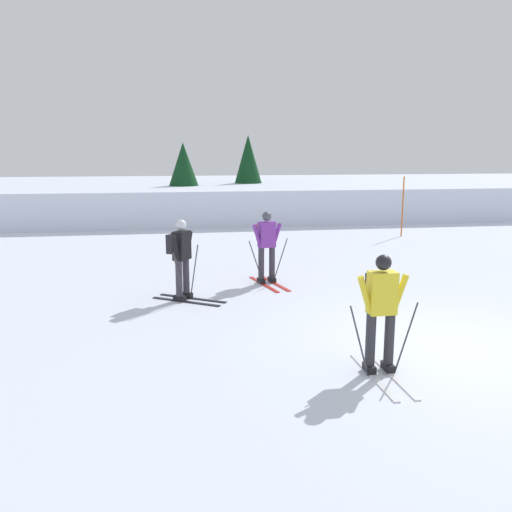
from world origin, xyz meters
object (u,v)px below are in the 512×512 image
(conifer_far_right, at_px, (183,172))
(skier_black, at_px, (181,255))
(skier_purple, at_px, (266,243))
(skier_yellow, at_px, (381,307))
(trail_marker_pole, at_px, (403,207))
(conifer_far_left, at_px, (248,169))

(conifer_far_right, bearing_deg, skier_black, -91.48)
(skier_purple, relative_size, conifer_far_right, 0.49)
(conifer_far_right, bearing_deg, skier_yellow, -82.82)
(trail_marker_pole, height_order, conifer_far_right, conifer_far_right)
(skier_black, height_order, trail_marker_pole, trail_marker_pole)
(skier_purple, xyz_separation_m, conifer_far_right, (-1.65, 13.15, 1.19))
(skier_black, height_order, conifer_far_left, conifer_far_left)
(skier_purple, relative_size, skier_black, 1.00)
(skier_yellow, distance_m, skier_black, 4.99)
(trail_marker_pole, xyz_separation_m, conifer_far_right, (-7.76, 7.02, 1.05))
(skier_yellow, xyz_separation_m, trail_marker_pole, (5.43, 11.51, 0.14))
(skier_yellow, distance_m, skier_purple, 5.43)
(skier_yellow, bearing_deg, skier_purple, 97.30)
(skier_yellow, relative_size, conifer_far_right, 0.49)
(skier_purple, distance_m, trail_marker_pole, 8.66)
(trail_marker_pole, bearing_deg, conifer_far_left, 117.69)
(skier_yellow, bearing_deg, skier_black, 122.79)
(skier_black, relative_size, trail_marker_pole, 0.78)
(trail_marker_pole, distance_m, conifer_far_left, 9.73)
(conifer_far_left, height_order, conifer_far_right, conifer_far_left)
(skier_black, xyz_separation_m, conifer_far_right, (0.37, 14.33, 1.19))
(skier_purple, distance_m, conifer_far_right, 13.30)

